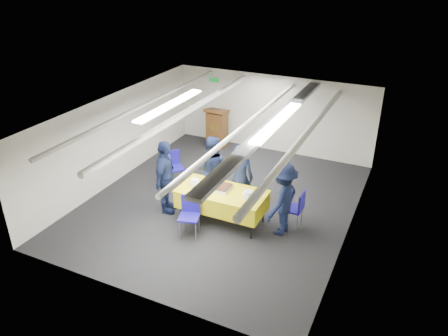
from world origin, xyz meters
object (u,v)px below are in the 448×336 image
(chair_right, at_px, (297,206))
(serving_table, at_px, (222,199))
(sheet_cake, at_px, (219,187))
(sailor_a, at_px, (240,178))
(sailor_b, at_px, (212,169))
(sailor_c, at_px, (165,177))
(chair_near, at_px, (190,212))
(chair_left, at_px, (174,164))
(podium, at_px, (217,127))
(sailor_d, at_px, (282,199))

(chair_right, bearing_deg, serving_table, -163.31)
(sheet_cake, height_order, sailor_a, sailor_a)
(sailor_b, height_order, sailor_c, sailor_c)
(sailor_b, xyz_separation_m, sailor_c, (-0.72, -0.88, 0.04))
(chair_near, distance_m, chair_left, 2.38)
(chair_right, bearing_deg, sheet_cake, -166.09)
(sailor_b, bearing_deg, podium, -72.33)
(sailor_a, xyz_separation_m, sailor_b, (-0.78, 0.12, -0.00))
(sheet_cake, xyz_separation_m, sailor_b, (-0.52, 0.67, 0.02))
(podium, height_order, sailor_b, sailor_b)
(sailor_b, xyz_separation_m, sailor_d, (1.94, -0.59, -0.02))
(sailor_a, relative_size, sailor_b, 1.00)
(chair_near, relative_size, sailor_d, 0.53)
(sheet_cake, height_order, chair_near, chair_near)
(chair_near, bearing_deg, serving_table, 60.14)
(serving_table, height_order, sailor_b, sailor_b)
(sailor_b, bearing_deg, sailor_d, 156.86)
(chair_right, height_order, sailor_b, sailor_b)
(serving_table, xyz_separation_m, chair_right, (1.56, 0.47, -0.03))
(sailor_b, bearing_deg, sailor_c, 44.61)
(sailor_b, bearing_deg, sheet_cake, 121.51)
(sheet_cake, bearing_deg, sailor_c, -170.25)
(podium, distance_m, sailor_c, 3.98)
(chair_left, bearing_deg, chair_right, -10.72)
(serving_table, xyz_separation_m, sailor_a, (0.17, 0.61, 0.27))
(podium, relative_size, chair_left, 1.44)
(podium, bearing_deg, chair_near, -70.85)
(sailor_d, bearing_deg, chair_near, -54.69)
(sailor_d, bearing_deg, sailor_b, -97.73)
(serving_table, xyz_separation_m, sailor_b, (-0.62, 0.73, 0.27))
(chair_right, bearing_deg, chair_left, 169.28)
(chair_right, distance_m, sailor_b, 2.21)
(sailor_d, bearing_deg, sailor_a, -103.06)
(chair_left, relative_size, sailor_c, 0.50)
(serving_table, height_order, sailor_a, sailor_a)
(chair_left, distance_m, sailor_a, 2.17)
(sheet_cake, relative_size, chair_right, 0.61)
(sailor_c, distance_m, sailor_d, 2.68)
(serving_table, distance_m, podium, 4.24)
(sailor_a, relative_size, sailor_d, 1.02)
(chair_right, xyz_separation_m, sailor_b, (-2.17, 0.26, 0.30))
(chair_right, relative_size, sailor_c, 0.50)
(podium, xyz_separation_m, chair_right, (3.52, -3.29, -0.08))
(chair_left, bearing_deg, serving_table, -30.39)
(podium, relative_size, sailor_b, 0.75)
(chair_near, xyz_separation_m, chair_right, (1.96, 1.18, 0.00))
(chair_near, bearing_deg, sailor_b, 98.24)
(podium, bearing_deg, sailor_c, -80.94)
(chair_near, xyz_separation_m, sailor_d, (1.73, 0.85, 0.28))
(chair_near, relative_size, sailor_b, 0.52)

